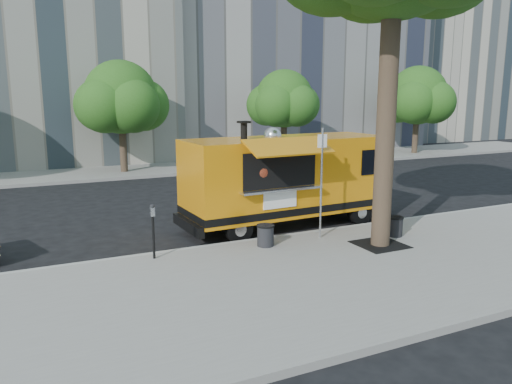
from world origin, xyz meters
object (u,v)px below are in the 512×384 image
Objects in this scene: far_tree_d at (418,96)px; sign_post at (321,176)px; food_truck at (286,178)px; parking_meter at (153,225)px; trash_bin_right at (395,226)px; far_tree_b at (121,97)px; trash_bin_left at (265,235)px; far_tree_c at (284,99)px.

far_tree_d reaches higher than sign_post.
far_tree_d is 20.66m from food_truck.
parking_meter is 2.44× the size of trash_bin_right.
far_tree_d is 4.23× the size of parking_meter.
trash_bin_left is (0.85, -14.30, -3.38)m from far_tree_b.
food_truck is 11.93× the size of trash_bin_left.
trash_bin_left is at bearing -141.96° from far_tree_d.
far_tree_b is 9.84× the size of trash_bin_left.
sign_post is at bearing -92.02° from food_truck.
sign_post is at bearing -79.85° from far_tree_b.
far_tree_c is 0.78× the size of food_truck.
far_tree_c reaches higher than trash_bin_left.
far_tree_b reaches higher than trash_bin_right.
far_tree_c is at bearing -1.91° from far_tree_b.
far_tree_d is at bearing 45.81° from trash_bin_right.
food_truck is at bearing -143.39° from far_tree_d.
far_tree_c is at bearing 59.81° from trash_bin_left.
far_tree_c is 1.74× the size of sign_post.
far_tree_d is at bearing -0.30° from far_tree_b.
sign_post reaches higher than parking_meter.
parking_meter is at bearing 177.48° from sign_post.
parking_meter is at bearing 171.54° from trash_bin_right.
food_truck reaches higher than trash_bin_left.
sign_post is 2.25× the size of parking_meter.
far_tree_b is 10.06× the size of trash_bin_right.
far_tree_b is at bearing 98.74° from food_truck.
parking_meter is at bearing 175.02° from trash_bin_left.
food_truck reaches higher than parking_meter.
far_tree_b reaches higher than parking_meter.
food_truck reaches higher than trash_bin_right.
trash_bin_left is (2.85, -0.25, -0.53)m from parking_meter.
far_tree_d is 21.79m from sign_post.
far_tree_b is at bearing 81.90° from parking_meter.
trash_bin_right is (-4.50, -14.72, -3.27)m from far_tree_c.
far_tree_c reaches higher than sign_post.
trash_bin_left is at bearing -86.58° from far_tree_b.
sign_post is (2.55, -14.25, -1.98)m from far_tree_b.
far_tree_b reaches higher than far_tree_c.
far_tree_c is 15.73m from trash_bin_right.
trash_bin_left is (-1.70, -0.05, -1.40)m from sign_post.
sign_post is 4.64m from parking_meter.
trash_bin_right is at bearing -11.14° from trash_bin_left.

